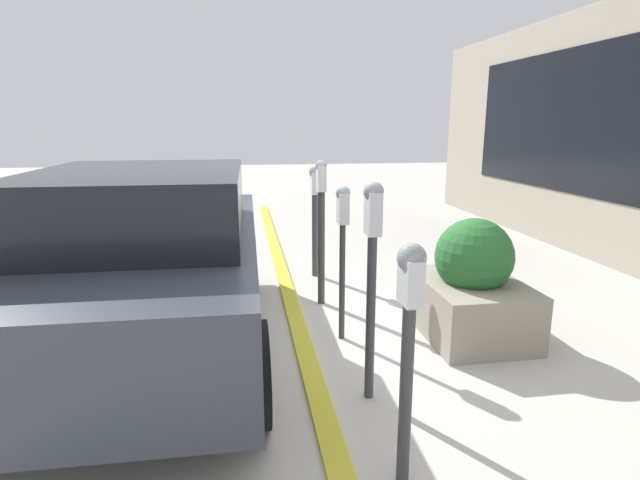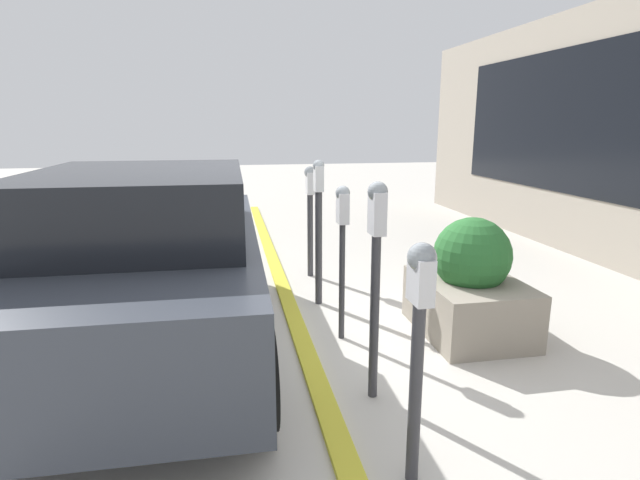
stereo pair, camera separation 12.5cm
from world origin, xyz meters
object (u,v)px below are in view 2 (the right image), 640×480
object	(u,v)px
parking_meter_nearest	(419,323)
parked_car_front	(148,260)
parking_meter_second	(376,256)
parking_meter_fourth	(319,218)
parking_meter_middle	(342,231)
planter_box	(470,286)
parking_meter_farthest	(310,205)

from	to	relation	value
parking_meter_nearest	parked_car_front	world-z (taller)	parked_car_front
parking_meter_second	parking_meter_fourth	xyz separation A→B (m)	(1.96, 0.04, -0.10)
parking_meter_fourth	parking_meter_second	bearing A→B (deg)	-178.96
parking_meter_nearest	parking_meter_middle	xyz separation A→B (m)	(1.91, -0.04, 0.08)
parking_meter_middle	planter_box	xyz separation A→B (m)	(-0.10, -1.20, -0.55)
parking_meter_farthest	parked_car_front	distance (m)	2.62
parking_meter_nearest	planter_box	xyz separation A→B (m)	(1.81, -1.24, -0.47)
parking_meter_fourth	planter_box	world-z (taller)	parking_meter_fourth
parking_meter_nearest	parking_meter_farthest	distance (m)	3.88
parking_meter_nearest	parking_meter_farthest	xyz separation A→B (m)	(3.88, -0.08, 0.00)
parking_meter_second	parking_meter_middle	xyz separation A→B (m)	(1.03, -0.00, -0.05)
parking_meter_fourth	parking_meter_farthest	size ratio (longest dim) A/B	1.11
parking_meter_middle	parking_meter_second	bearing A→B (deg)	179.76
parking_meter_nearest	parking_meter_farthest	world-z (taller)	parking_meter_farthest
parked_car_front	parking_meter_second	bearing A→B (deg)	-120.54
parking_meter_middle	planter_box	world-z (taller)	parking_meter_middle
parking_meter_farthest	planter_box	world-z (taller)	parking_meter_farthest
parking_meter_fourth	planter_box	size ratio (longest dim) A/B	1.36
planter_box	parking_meter_fourth	bearing A→B (deg)	50.07
parking_meter_nearest	parked_car_front	distance (m)	2.49
parking_meter_fourth	parking_meter_farthest	xyz separation A→B (m)	(1.03, -0.08, -0.03)
planter_box	parked_car_front	bearing A→B (deg)	88.32
planter_box	parked_car_front	world-z (taller)	parked_car_front
parking_meter_middle	parked_car_front	xyz separation A→B (m)	(-0.02, 1.66, -0.17)
parking_meter_second	parking_meter_farthest	world-z (taller)	parking_meter_second
parking_meter_middle	parking_meter_fourth	bearing A→B (deg)	2.44
parking_meter_middle	planter_box	size ratio (longest dim) A/B	1.22
parking_meter_middle	parking_meter_farthest	distance (m)	1.97
parking_meter_nearest	parking_meter_middle	size ratio (longest dim) A/B	0.96
parking_meter_second	parking_meter_fourth	bearing A→B (deg)	1.04
parking_meter_middle	parked_car_front	world-z (taller)	parked_car_front
parking_meter_middle	parking_meter_farthest	xyz separation A→B (m)	(1.97, -0.04, -0.08)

